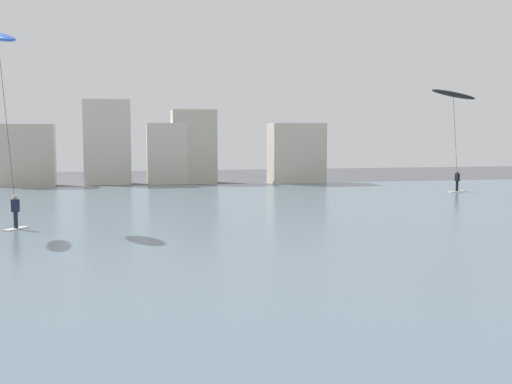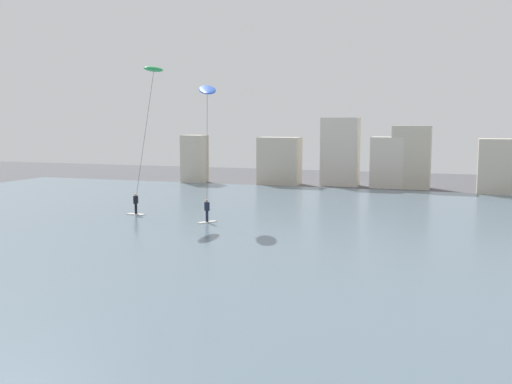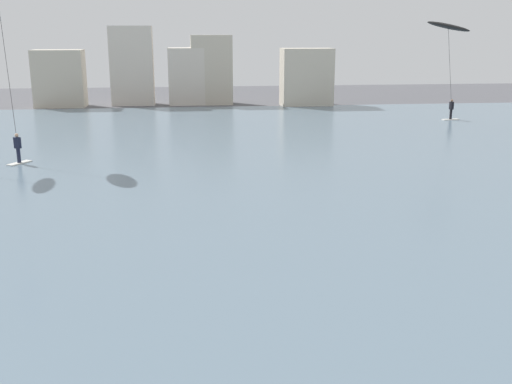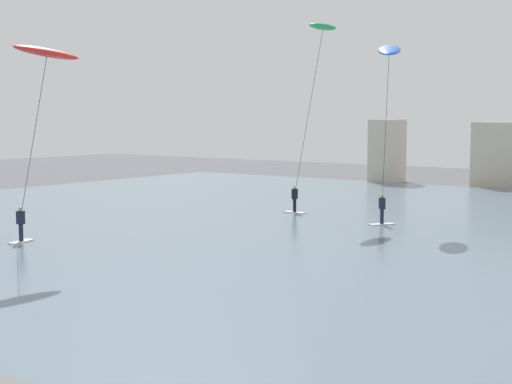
% 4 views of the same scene
% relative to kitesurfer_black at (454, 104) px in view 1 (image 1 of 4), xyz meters
% --- Properties ---
extents(water_bay, '(84.00, 52.00, 0.10)m').
position_rel_kitesurfer_black_xyz_m(water_bay, '(-19.83, -12.76, -6.67)').
color(water_bay, slate).
rests_on(water_bay, ground).
extents(far_shore_buildings, '(37.00, 5.48, 7.53)m').
position_rel_kitesurfer_black_xyz_m(far_shore_buildings, '(-21.79, 15.55, -3.69)').
color(far_shore_buildings, beige).
rests_on(far_shore_buildings, ground).
extents(kitesurfer_black, '(4.28, 3.85, 7.78)m').
position_rel_kitesurfer_black_xyz_m(kitesurfer_black, '(0.00, 0.00, 0.00)').
color(kitesurfer_black, silver).
rests_on(kitesurfer_black, water_bay).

